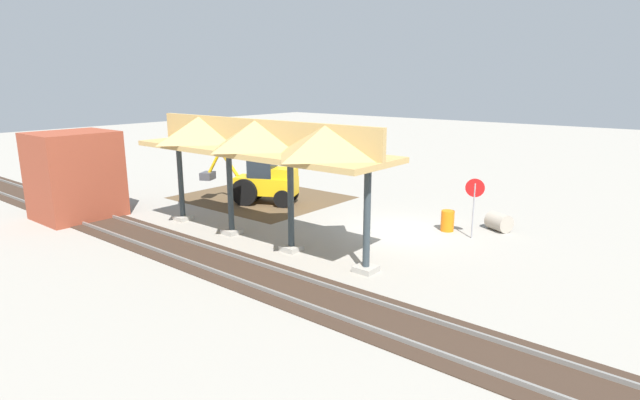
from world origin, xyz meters
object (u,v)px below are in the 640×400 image
at_px(stop_sign, 474,195).
at_px(concrete_pipe, 499,222).
at_px(backhoe, 264,180).
at_px(traffic_barrel, 447,221).
at_px(brick_utility_building, 75,175).

bearing_deg(stop_sign, concrete_pipe, -104.53).
relative_size(stop_sign, backhoe, 0.48).
bearing_deg(stop_sign, backhoe, 6.05).
height_order(stop_sign, concrete_pipe, stop_sign).
distance_m(stop_sign, traffic_barrel, 1.86).
xyz_separation_m(backhoe, traffic_barrel, (-9.71, -1.47, -0.81)).
height_order(stop_sign, backhoe, backhoe).
height_order(stop_sign, brick_utility_building, brick_utility_building).
relative_size(concrete_pipe, traffic_barrel, 1.35).
relative_size(stop_sign, concrete_pipe, 2.05).
distance_m(stop_sign, brick_utility_building, 18.05).
bearing_deg(backhoe, traffic_barrel, -171.37).
bearing_deg(traffic_barrel, stop_sign, 165.70).
relative_size(brick_utility_building, traffic_barrel, 4.48).
bearing_deg(backhoe, stop_sign, -173.95).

